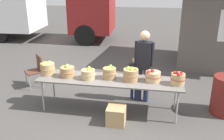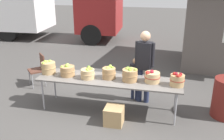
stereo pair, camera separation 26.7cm
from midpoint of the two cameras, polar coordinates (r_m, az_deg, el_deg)
The scene contains 14 objects.
ground_plane at distance 5.77m, azimuth 0.66°, elevation -8.97°, with size 40.00×40.00×0.00m, color #474442.
market_table at distance 5.45m, azimuth 0.69°, elevation -2.40°, with size 3.10×0.76×0.75m.
apple_basket_green_0 at distance 5.88m, azimuth -12.85°, elevation 0.55°, with size 0.33×0.33×0.30m.
apple_basket_green_1 at distance 5.65m, azimuth -8.67°, elevation -0.15°, with size 0.33×0.33×0.28m.
apple_basket_green_2 at distance 5.46m, azimuth -4.07°, elevation -0.75°, with size 0.31×0.31×0.25m.
apple_basket_green_3 at distance 5.44m, azimuth 0.72°, elevation -0.62°, with size 0.30×0.30×0.29m.
apple_basket_green_4 at distance 5.33m, azimuth 5.49°, elevation -1.09°, with size 0.34×0.34×0.30m.
apple_basket_red_0 at distance 5.34m, azimuth 10.41°, elevation -1.51°, with size 0.33×0.33×0.26m.
apple_basket_red_1 at distance 5.27m, azimuth 15.87°, elevation -2.14°, with size 0.30×0.30×0.29m.
vendor_adult at distance 5.81m, azimuth 8.59°, elevation 1.86°, with size 0.45×0.27×1.71m.
child_customer at distance 6.02m, azimuth 6.48°, elevation -1.27°, with size 0.27×0.19×1.05m.
box_truck at distance 12.97m, azimuth -18.29°, elevation 13.49°, with size 7.79×2.53×2.75m.
folding_chair at distance 7.08m, azimuth -15.10°, elevation 0.54°, with size 0.57×0.57×0.86m.
produce_crate at distance 5.19m, azimuth 1.96°, elevation -10.23°, with size 0.37×0.37×0.37m, color tan.
Camera 2 is at (1.21, -4.88, 2.83)m, focal length 40.65 mm.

